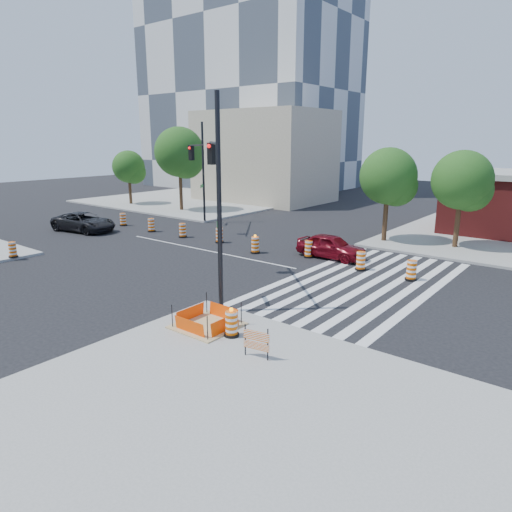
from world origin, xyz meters
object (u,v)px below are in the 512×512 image
(dark_suv, at_px, (84,222))
(signal_pole_nw, at_px, (200,164))
(signal_pole_se, at_px, (216,181))
(red_coupe, at_px, (331,246))

(dark_suv, distance_m, signal_pole_nw, 10.03)
(signal_pole_nw, bearing_deg, signal_pole_se, 11.59)
(red_coupe, bearing_deg, dark_suv, 103.85)
(dark_suv, height_order, signal_pole_se, signal_pole_se)
(dark_suv, bearing_deg, signal_pole_se, -113.88)
(dark_suv, relative_size, signal_pole_se, 0.62)
(red_coupe, bearing_deg, signal_pole_se, 177.17)
(signal_pole_se, height_order, signal_pole_nw, signal_pole_se)
(red_coupe, relative_size, signal_pole_se, 0.49)
(red_coupe, relative_size, dark_suv, 0.80)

